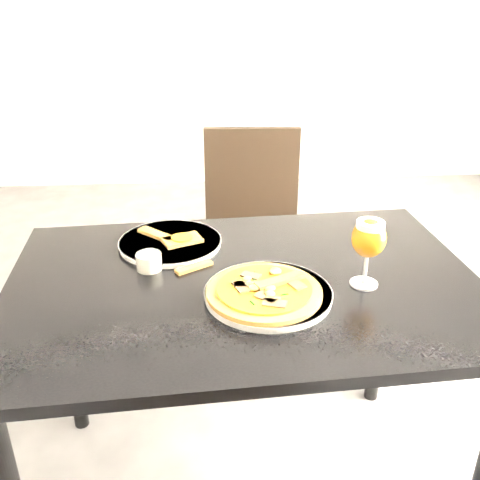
{
  "coord_description": "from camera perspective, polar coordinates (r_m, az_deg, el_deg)",
  "views": [
    {
      "loc": [
        -0.23,
        -1.08,
        1.43
      ],
      "look_at": [
        -0.14,
        0.17,
        0.83
      ],
      "focal_mm": 40.0,
      "sensor_mm": 36.0,
      "label": 1
    }
  ],
  "objects": [
    {
      "name": "chair_far",
      "position": [
        2.24,
        1.28,
        1.01
      ],
      "size": [
        0.45,
        0.45,
        0.9
      ],
      "rotation": [
        0.0,
        0.0,
        -0.07
      ],
      "color": "black",
      "rests_on": "ground"
    },
    {
      "name": "dining_table",
      "position": [
        1.41,
        0.47,
        -7.43
      ],
      "size": [
        1.24,
        0.87,
        0.75
      ],
      "rotation": [
        0.0,
        0.0,
        0.06
      ],
      "color": "black",
      "rests_on": "ground"
    },
    {
      "name": "plate_main",
      "position": [
        1.29,
        3.02,
        -5.77
      ],
      "size": [
        0.32,
        0.32,
        0.02
      ],
      "primitive_type": "cylinder",
      "rotation": [
        0.0,
        0.0,
        0.04
      ],
      "color": "white",
      "rests_on": "dining_table"
    },
    {
      "name": "plate_second",
      "position": [
        1.55,
        -7.45,
        -0.28
      ],
      "size": [
        0.32,
        0.32,
        0.02
      ],
      "primitive_type": "cylinder",
      "rotation": [
        0.0,
        0.0,
        -0.12
      ],
      "color": "white",
      "rests_on": "dining_table"
    },
    {
      "name": "loose_crust",
      "position": [
        1.42,
        -4.93,
        -2.89
      ],
      "size": [
        0.1,
        0.08,
        0.01
      ],
      "primitive_type": "cube",
      "rotation": [
        0.0,
        0.0,
        0.55
      ],
      "color": "#8C5D22",
      "rests_on": "dining_table"
    },
    {
      "name": "pizza",
      "position": [
        1.27,
        2.64,
        -5.39
      ],
      "size": [
        0.27,
        0.27,
        0.03
      ],
      "rotation": [
        0.0,
        0.0,
        0.13
      ],
      "color": "#8C5D22",
      "rests_on": "plate_main"
    },
    {
      "name": "beer_glass",
      "position": [
        1.32,
        13.59,
        0.13
      ],
      "size": [
        0.08,
        0.08,
        0.18
      ],
      "color": "silver",
      "rests_on": "dining_table"
    },
    {
      "name": "sauce_cup",
      "position": [
        1.42,
        -9.68,
        -2.2
      ],
      "size": [
        0.07,
        0.07,
        0.04
      ],
      "color": "silver",
      "rests_on": "dining_table"
    },
    {
      "name": "crust_scraps",
      "position": [
        1.55,
        -7.12,
        0.24
      ],
      "size": [
        0.2,
        0.15,
        0.02
      ],
      "rotation": [
        0.0,
        0.0,
        -0.31
      ],
      "color": "#8C5D22",
      "rests_on": "plate_second"
    }
  ]
}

